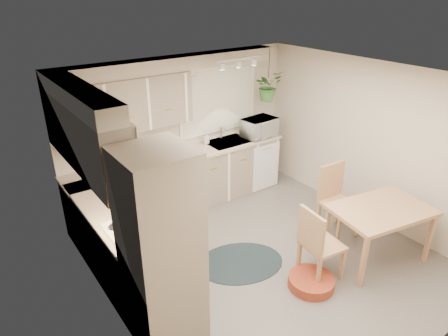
{
  "coord_description": "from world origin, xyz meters",
  "views": [
    {
      "loc": [
        -2.99,
        -3.23,
        3.37
      ],
      "look_at": [
        -0.28,
        0.55,
        1.2
      ],
      "focal_mm": 32.0,
      "sensor_mm": 36.0,
      "label": 1
    }
  ],
  "objects_px": {
    "dining_table": "(377,234)",
    "pet_bed": "(311,282)",
    "microwave": "(259,125)",
    "braided_rug": "(240,262)",
    "chair_back": "(340,202)",
    "chair_left": "(323,243)"
  },
  "relations": [
    {
      "from": "chair_left",
      "to": "braided_rug",
      "type": "bearing_deg",
      "value": -131.66
    },
    {
      "from": "chair_back",
      "to": "microwave",
      "type": "height_order",
      "value": "microwave"
    },
    {
      "from": "braided_rug",
      "to": "pet_bed",
      "type": "height_order",
      "value": "pet_bed"
    },
    {
      "from": "chair_left",
      "to": "chair_back",
      "type": "xyz_separation_m",
      "value": [
        0.91,
        0.49,
        0.03
      ]
    },
    {
      "from": "chair_back",
      "to": "pet_bed",
      "type": "distance_m",
      "value": 1.36
    },
    {
      "from": "pet_bed",
      "to": "braided_rug",
      "type": "bearing_deg",
      "value": 116.65
    },
    {
      "from": "chair_left",
      "to": "chair_back",
      "type": "relative_size",
      "value": 0.94
    },
    {
      "from": "braided_rug",
      "to": "microwave",
      "type": "height_order",
      "value": "microwave"
    },
    {
      "from": "braided_rug",
      "to": "pet_bed",
      "type": "xyz_separation_m",
      "value": [
        0.43,
        -0.85,
        0.06
      ]
    },
    {
      "from": "chair_back",
      "to": "braided_rug",
      "type": "relative_size",
      "value": 0.91
    },
    {
      "from": "braided_rug",
      "to": "chair_back",
      "type": "bearing_deg",
      "value": -10.18
    },
    {
      "from": "dining_table",
      "to": "pet_bed",
      "type": "height_order",
      "value": "dining_table"
    },
    {
      "from": "braided_rug",
      "to": "dining_table",
      "type": "bearing_deg",
      "value": -32.11
    },
    {
      "from": "pet_bed",
      "to": "microwave",
      "type": "bearing_deg",
      "value": 63.91
    },
    {
      "from": "chair_back",
      "to": "braided_rug",
      "type": "xyz_separation_m",
      "value": [
        -1.57,
        0.28,
        -0.52
      ]
    },
    {
      "from": "braided_rug",
      "to": "microwave",
      "type": "relative_size",
      "value": 1.98
    },
    {
      "from": "chair_back",
      "to": "microwave",
      "type": "distance_m",
      "value": 1.98
    },
    {
      "from": "dining_table",
      "to": "microwave",
      "type": "relative_size",
      "value": 2.12
    },
    {
      "from": "pet_bed",
      "to": "dining_table",
      "type": "bearing_deg",
      "value": -5.23
    },
    {
      "from": "dining_table",
      "to": "braided_rug",
      "type": "relative_size",
      "value": 1.07
    },
    {
      "from": "dining_table",
      "to": "braided_rug",
      "type": "height_order",
      "value": "dining_table"
    },
    {
      "from": "dining_table",
      "to": "pet_bed",
      "type": "bearing_deg",
      "value": 174.77
    }
  ]
}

